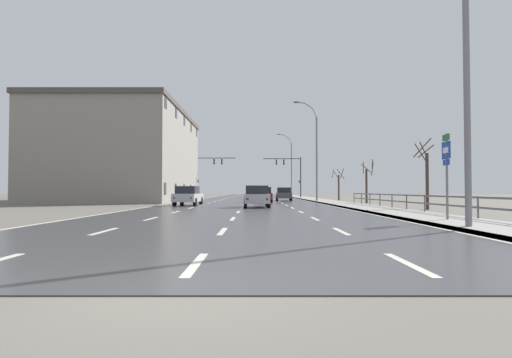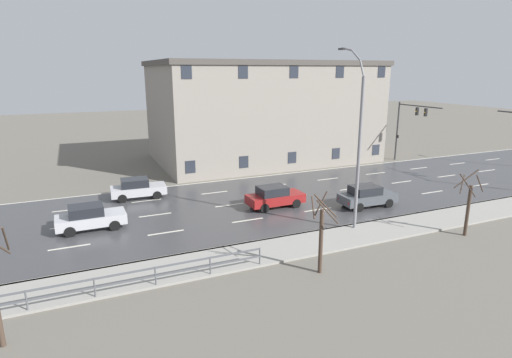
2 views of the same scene
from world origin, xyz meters
name	(u,v)px [view 1 (image 1 of 2)]	position (x,y,z in m)	size (l,w,h in m)	color
ground_plane	(249,200)	(0.00, 48.00, -0.06)	(160.00, 160.00, 0.12)	#666056
road_asphalt_strip	(251,198)	(0.00, 59.99, 0.01)	(14.00, 120.00, 0.03)	#3D3D3F
sidewalk_right	(304,198)	(8.43, 60.00, 0.06)	(3.00, 120.00, 0.12)	gray
guardrail	(416,200)	(9.85, 18.13, 0.71)	(0.07, 28.63, 1.00)	#515459
street_lamp_foreground	(463,56)	(7.47, 8.01, 5.46)	(2.28, 0.24, 11.10)	slate
street_lamp_midground	(316,153)	(7.44, 39.88, 5.35)	(2.60, 0.24, 10.95)	slate
street_lamp_distant	(292,166)	(7.43, 71.75, 5.74)	(2.75, 0.24, 11.78)	slate
highway_sign	(448,165)	(8.39, 11.15, 2.21)	(0.09, 0.68, 3.44)	slate
traffic_signal_right	(292,170)	(6.47, 58.82, 4.42)	(5.86, 0.36, 6.39)	#38383A
traffic_signal_left	(207,169)	(-6.45, 56.84, 4.39)	(5.88, 0.36, 6.33)	#38383A
car_far_right	(264,195)	(1.69, 37.25, 0.80)	(1.90, 4.14, 1.57)	maroon
car_near_left	(189,196)	(-4.50, 28.54, 0.80)	(2.00, 4.18, 1.57)	#B7B7BC
car_far_left	(258,196)	(1.04, 24.86, 0.80)	(1.90, 4.14, 1.57)	#B7B7BC
car_mid_centre	(285,194)	(4.25, 43.42, 0.80)	(1.95, 4.16, 1.57)	#474C51
brick_building	(126,156)	(-14.43, 43.63, 5.28)	(14.17, 23.08, 10.55)	gray
bare_tree_near	(428,176)	(11.86, 21.41, 2.13)	(1.29, 1.37, 4.67)	#423328
bare_tree_mid	(368,183)	(11.67, 34.81, 1.95)	(1.28, 1.23, 4.20)	#423328
bare_tree_far	(340,185)	(11.05, 45.34, 1.88)	(1.56, 1.69, 3.91)	#423328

